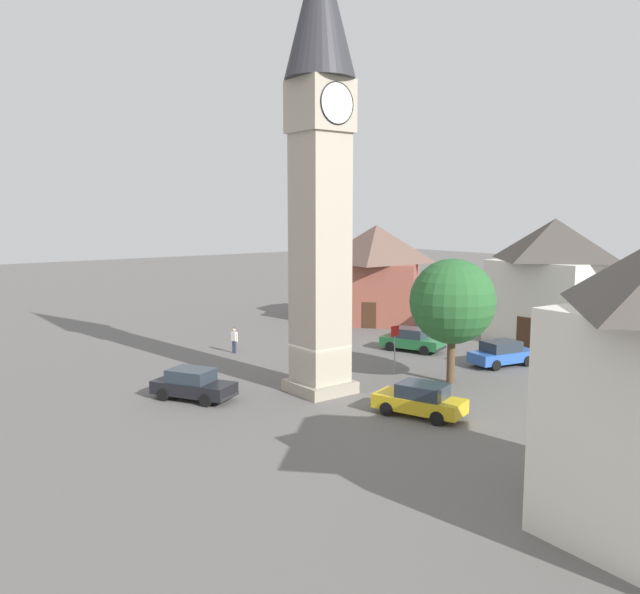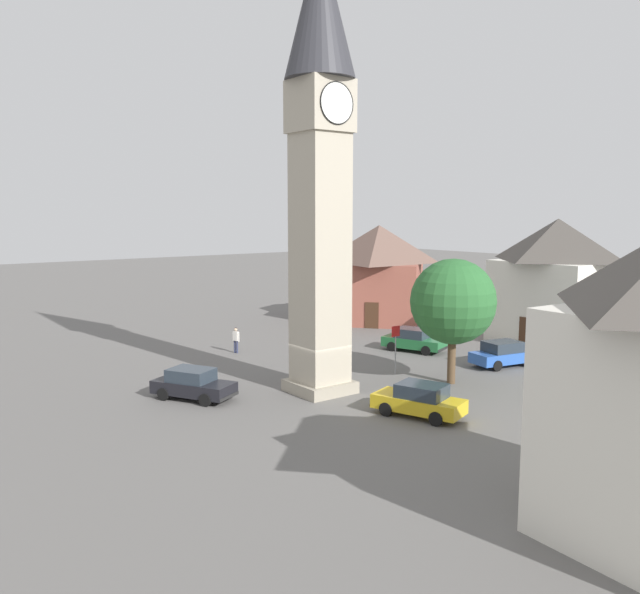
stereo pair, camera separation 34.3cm
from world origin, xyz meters
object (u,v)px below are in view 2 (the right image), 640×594
at_px(clock_tower, 320,128).
at_px(road_sign, 396,342).
at_px(car_silver_kerb, 419,400).
at_px(building_corner_back, 556,280).
at_px(car_red_corner, 193,384).
at_px(building_shop_left, 379,272).
at_px(car_blue_kerb, 504,354).
at_px(tree, 453,302).
at_px(car_white_side, 414,340).
at_px(pedestrian, 236,338).

height_order(clock_tower, road_sign, clock_tower).
relative_size(car_silver_kerb, building_corner_back, 0.51).
bearing_deg(road_sign, car_silver_kerb, -125.66).
distance_m(car_silver_kerb, car_red_corner, 11.16).
xyz_separation_m(building_shop_left, building_corner_back, (3.72, -14.49, 0.32)).
bearing_deg(car_red_corner, clock_tower, -25.31).
height_order(car_blue_kerb, tree, tree).
bearing_deg(tree, car_red_corner, 155.51).
xyz_separation_m(building_shop_left, road_sign, (-11.78, -14.45, -2.27)).
bearing_deg(car_silver_kerb, building_shop_left, 51.85).
xyz_separation_m(car_blue_kerb, car_white_side, (-1.26, 6.32, 0.00)).
bearing_deg(clock_tower, building_corner_back, 0.77).
relative_size(pedestrian, tree, 0.25).
distance_m(clock_tower, building_corner_back, 22.93).
bearing_deg(tree, car_white_side, 58.94).
distance_m(car_red_corner, pedestrian, 10.69).
bearing_deg(car_blue_kerb, building_corner_back, 15.54).
xyz_separation_m(car_white_side, road_sign, (-5.30, -3.80, 1.14)).
distance_m(building_corner_back, road_sign, 15.72).
relative_size(car_white_side, pedestrian, 2.64).
distance_m(car_silver_kerb, building_shop_left, 26.60).
xyz_separation_m(car_red_corner, pedestrian, (7.03, 8.05, 0.25)).
height_order(car_silver_kerb, car_white_side, same).
bearing_deg(tree, pedestrian, 111.75).
bearing_deg(road_sign, clock_tower, -176.74).
bearing_deg(pedestrian, car_silver_kerb, -90.25).
bearing_deg(building_corner_back, tree, -167.39).
distance_m(pedestrian, tree, 15.21).
height_order(pedestrian, building_shop_left, building_shop_left).
relative_size(car_red_corner, pedestrian, 2.62).
distance_m(car_white_side, road_sign, 6.63).
bearing_deg(car_blue_kerb, car_silver_kerb, -161.21).
relative_size(pedestrian, building_shop_left, 0.15).
bearing_deg(car_silver_kerb, road_sign, 54.34).
relative_size(car_blue_kerb, car_white_side, 0.98).
distance_m(clock_tower, pedestrian, 16.43).
bearing_deg(tree, car_silver_kerb, -151.48).
bearing_deg(building_shop_left, car_red_corner, -152.66).
bearing_deg(car_white_side, building_shop_left, 58.69).
distance_m(clock_tower, road_sign, 12.75).
bearing_deg(car_blue_kerb, tree, -172.28).
distance_m(car_white_side, building_corner_back, 11.52).
height_order(building_corner_back, road_sign, building_corner_back).
distance_m(clock_tower, car_silver_kerb, 13.95).
bearing_deg(building_shop_left, car_white_side, -121.31).
distance_m(pedestrian, building_corner_back, 22.82).
relative_size(car_blue_kerb, tree, 0.65).
bearing_deg(pedestrian, building_corner_back, -27.81).
xyz_separation_m(pedestrian, building_corner_back, (19.95, -10.52, 3.48)).
distance_m(pedestrian, building_shop_left, 17.00).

